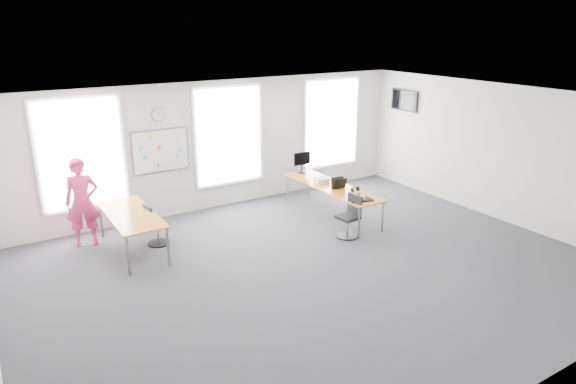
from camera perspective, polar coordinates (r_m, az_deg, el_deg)
floor at (r=9.36m, az=2.79°, el=-8.61°), size 10.00×10.00×0.00m
ceiling at (r=8.43m, az=3.11°, el=9.87°), size 10.00×10.00×0.00m
wall_back at (r=12.15m, az=-7.94°, el=5.15°), size 10.00×0.00×10.00m
wall_front at (r=6.21m, az=24.87°, el=-9.70°), size 10.00×0.00×10.00m
wall_right at (r=12.25m, az=22.56°, el=4.02°), size 0.00×10.00×10.00m
window_left at (r=11.23m, az=-22.01°, el=3.94°), size 1.60×0.06×2.20m
window_mid at (r=12.20m, az=-6.63°, el=6.22°), size 1.60×0.06×2.20m
window_right at (r=13.73m, az=4.81°, el=7.64°), size 1.60×0.06×2.20m
desk_right at (r=11.71m, az=4.87°, el=0.46°), size 0.77×2.88×0.70m
desk_left at (r=10.27m, az=-17.06°, el=-2.61°), size 0.84×2.11×0.77m
chair_right at (r=10.67m, az=6.86°, el=-2.94°), size 0.47×0.47×0.89m
chair_left at (r=10.54m, az=-14.54°, el=-3.80°), size 0.45×0.45×0.85m
person at (r=10.82m, az=-21.88°, el=-1.06°), size 0.73×0.56×1.78m
whiteboard at (r=11.65m, az=-13.96°, el=4.45°), size 1.20×0.03×0.90m
wall_clock at (r=11.49m, az=-14.26°, el=8.33°), size 0.30×0.04×0.30m
tv at (r=13.98m, az=12.82°, el=9.93°), size 0.06×0.90×0.55m
keyboard at (r=10.78m, az=8.17°, el=-0.94°), size 0.53×0.30×0.02m
mouse at (r=11.00m, az=8.77°, el=-0.53°), size 0.09×0.11×0.04m
lens_cap at (r=11.20m, az=7.87°, el=-0.22°), size 0.08×0.08×0.01m
headphones at (r=11.35m, az=7.44°, el=0.31°), size 0.19×0.10×0.11m
laptop_sleeve at (r=11.47m, az=5.65°, el=0.97°), size 0.33×0.21×0.26m
paper_stack at (r=11.90m, az=3.75°, el=1.28°), size 0.33×0.27×0.11m
monitor at (r=12.57m, az=1.57°, el=3.50°), size 0.48×0.19×0.53m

